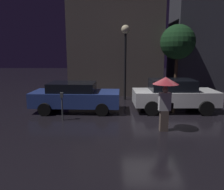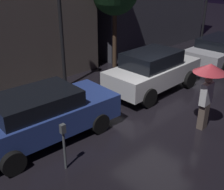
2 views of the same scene
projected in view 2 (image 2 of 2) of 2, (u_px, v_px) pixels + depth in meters
name	position (u px, v px, depth m)	size (l,w,h in m)	color
ground_plane	(162.00, 114.00, 9.27)	(60.00, 60.00, 0.00)	black
parked_car_blue	(42.00, 115.00, 7.65)	(4.34, 1.89, 1.44)	navy
parked_car_white	(153.00, 70.00, 10.72)	(4.09, 1.89, 1.58)	silver
parked_car_silver	(222.00, 49.00, 14.06)	(4.74, 2.01, 1.30)	#B7B7BF
pedestrian_with_umbrella	(209.00, 80.00, 7.85)	(0.94, 0.94, 2.03)	#66564C
parking_meter	(64.00, 142.00, 6.46)	(0.12, 0.10, 1.22)	#4C5154
street_lamp_near	(59.00, 0.00, 9.95)	(0.50, 0.50, 4.44)	black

